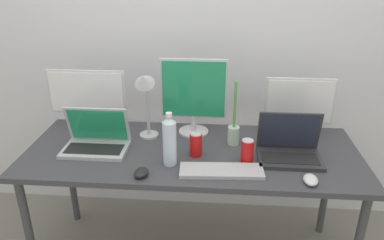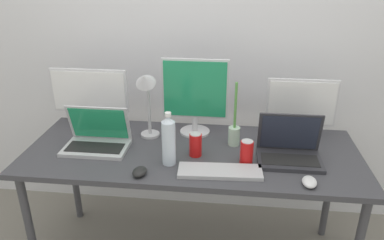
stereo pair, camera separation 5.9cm
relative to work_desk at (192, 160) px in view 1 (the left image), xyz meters
name	(u,v)px [view 1 (the left image)]	position (x,y,z in m)	size (l,w,h in m)	color
wall_back	(199,27)	(0.00, 0.59, 0.62)	(7.00, 0.08, 2.60)	silver
work_desk	(192,160)	(0.00, 0.00, 0.00)	(1.80, 0.71, 0.74)	#424247
monitor_left	(88,98)	(-0.64, 0.23, 0.26)	(0.46, 0.20, 0.37)	silver
monitor_center	(194,94)	(-0.01, 0.22, 0.31)	(0.38, 0.18, 0.45)	silver
monitor_right	(299,107)	(0.59, 0.24, 0.24)	(0.39, 0.21, 0.35)	silver
laptop_silver	(96,140)	(-0.52, -0.02, 0.12)	(0.34, 0.22, 0.23)	#B7B7BC
laptop_secondary	(289,148)	(0.51, -0.04, 0.12)	(0.32, 0.22, 0.24)	#2D2D33
keyboard_main	(221,171)	(0.16, -0.22, 0.07)	(0.41, 0.13, 0.02)	#B2B2B7
mouse_by_keyboard	(141,173)	(-0.22, -0.28, 0.08)	(0.07, 0.09, 0.03)	black
mouse_by_laptop	(311,180)	(0.57, -0.27, 0.08)	(0.07, 0.10, 0.03)	silver
water_bottle	(170,141)	(-0.10, -0.15, 0.19)	(0.07, 0.07, 0.28)	silver
soda_can_near_keyboard	(196,145)	(0.02, -0.05, 0.12)	(0.07, 0.07, 0.13)	red
soda_can_by_laptop	(247,151)	(0.29, -0.10, 0.12)	(0.07, 0.07, 0.13)	red
bamboo_vase	(234,132)	(0.22, 0.09, 0.13)	(0.06, 0.06, 0.36)	#B2D1B7
desk_lamp	(145,93)	(-0.27, 0.11, 0.34)	(0.11, 0.18, 0.42)	#B7B7BC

